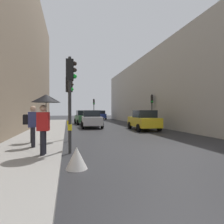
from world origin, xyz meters
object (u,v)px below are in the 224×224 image
car_yellow_taxi (144,120)px  pedestrian_with_umbrella (45,107)px  pedestrian_with_black_backpack (32,122)px  warning_sign_triangle (77,158)px  traffic_light_far_median (94,106)px  traffic_light_mid_street (152,104)px  car_silver_hatchback (91,119)px  pedestrian_with_grey_backpack (32,124)px  traffic_light_near_left (70,87)px  car_blue_van (100,115)px  traffic_light_near_right (70,96)px  car_green_estate (83,117)px

car_yellow_taxi → pedestrian_with_umbrella: size_ratio=2.01×
pedestrian_with_black_backpack → warning_sign_triangle: pedestrian_with_black_backpack is taller
car_yellow_taxi → pedestrian_with_umbrella: pedestrian_with_umbrella is taller
traffic_light_far_median → pedestrian_with_black_backpack: bearing=-106.0°
traffic_light_mid_street → car_yellow_taxi: bearing=-126.9°
car_silver_hatchback → pedestrian_with_black_backpack: (-4.08, -9.16, 0.29)m
pedestrian_with_umbrella → car_silver_hatchback: bearing=75.4°
traffic_light_far_median → pedestrian_with_grey_backpack: 22.62m
traffic_light_near_left → traffic_light_far_median: (4.09, 22.71, -0.15)m
pedestrian_with_grey_backpack → pedestrian_with_black_backpack: bearing=100.1°
traffic_light_far_median → car_blue_van: (2.11, 6.14, -1.66)m
car_silver_hatchback → traffic_light_near_left: bearing=-101.3°
pedestrian_with_black_backpack → traffic_light_near_right: bearing=24.4°
car_silver_hatchback → warning_sign_triangle: size_ratio=6.56×
traffic_light_mid_street → car_yellow_taxi: 3.91m
car_silver_hatchback → car_yellow_taxi: size_ratio=0.99×
car_green_estate → pedestrian_with_grey_backpack: (-3.49, -15.80, 0.29)m
warning_sign_triangle → pedestrian_with_umbrella: bearing=126.3°
traffic_light_mid_street → traffic_light_near_right: bearing=-138.2°
pedestrian_with_umbrella → car_blue_van: bearing=76.5°
pedestrian_with_umbrella → car_yellow_taxi: bearing=49.3°
traffic_light_near_right → pedestrian_with_umbrella: traffic_light_near_right is taller
traffic_light_near_right → traffic_light_mid_street: bearing=41.8°
car_blue_van → pedestrian_with_black_backpack: 27.89m
traffic_light_near_right → car_silver_hatchback: 8.80m
traffic_light_near_left → car_silver_hatchback: traffic_light_near_left is taller
traffic_light_far_median → car_blue_van: bearing=71.0°
traffic_light_mid_street → pedestrian_with_black_backpack: traffic_light_mid_street is taller
car_green_estate → car_blue_van: bearing=70.5°
traffic_light_near_left → warning_sign_triangle: 3.18m
car_silver_hatchback → pedestrian_with_umbrella: bearing=-104.6°
traffic_light_mid_street → pedestrian_with_grey_backpack: size_ratio=1.96×
traffic_light_far_median → car_blue_van: traffic_light_far_median is taller
traffic_light_near_right → pedestrian_with_umbrella: bearing=-103.4°
traffic_light_mid_street → car_blue_van: traffic_light_mid_street is taller
traffic_light_near_left → car_green_estate: 16.87m
pedestrian_with_black_backpack → pedestrian_with_grey_backpack: 1.30m
traffic_light_far_median → car_yellow_taxi: (2.41, -14.87, -1.66)m
traffic_light_near_left → traffic_light_far_median: size_ratio=1.06×
car_yellow_taxi → pedestrian_with_black_backpack: size_ratio=2.43×
car_silver_hatchback → car_green_estate: size_ratio=0.99×
traffic_light_mid_street → car_silver_hatchback: 6.60m
car_yellow_taxi → pedestrian_with_grey_backpack: bearing=-139.2°
traffic_light_near_right → traffic_light_mid_street: (8.66, 7.75, -0.16)m
car_silver_hatchback → pedestrian_with_grey_backpack: 11.14m
car_blue_van → warning_sign_triangle: 31.58m
traffic_light_near_right → pedestrian_with_black_backpack: (-1.82, -0.83, -1.39)m
traffic_light_far_median → warning_sign_triangle: traffic_light_far_median is taller
car_silver_hatchback → car_yellow_taxi: bearing=-39.3°
traffic_light_near_left → warning_sign_triangle: traffic_light_near_left is taller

